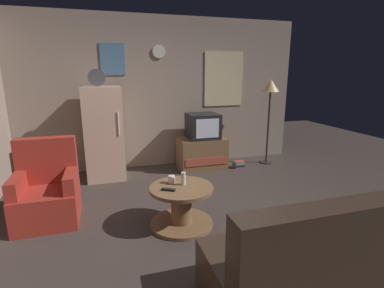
% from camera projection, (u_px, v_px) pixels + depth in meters
% --- Properties ---
extents(ground_plane, '(12.00, 12.00, 0.00)m').
position_uv_depth(ground_plane, '(205.00, 226.00, 3.36)').
color(ground_plane, '#3D332D').
extents(wall_with_art, '(5.20, 0.12, 2.68)m').
position_uv_depth(wall_with_art, '(162.00, 93.00, 5.31)').
color(wall_with_art, gray).
rests_on(wall_with_art, ground_plane).
extents(fridge, '(0.60, 0.62, 1.77)m').
position_uv_depth(fridge, '(104.00, 133.00, 4.73)').
color(fridge, beige).
rests_on(fridge, ground_plane).
extents(tv_stand, '(0.84, 0.53, 0.56)m').
position_uv_depth(tv_stand, '(202.00, 153.00, 5.31)').
color(tv_stand, brown).
rests_on(tv_stand, ground_plane).
extents(crt_tv, '(0.54, 0.51, 0.44)m').
position_uv_depth(crt_tv, '(203.00, 126.00, 5.20)').
color(crt_tv, black).
rests_on(crt_tv, tv_stand).
extents(standing_lamp, '(0.32, 0.32, 1.59)m').
position_uv_depth(standing_lamp, '(270.00, 92.00, 5.36)').
color(standing_lamp, '#332D28').
rests_on(standing_lamp, ground_plane).
extents(coffee_table, '(0.72, 0.72, 0.47)m').
position_uv_depth(coffee_table, '(182.00, 206.00, 3.33)').
color(coffee_table, brown).
rests_on(coffee_table, ground_plane).
extents(wine_glass, '(0.05, 0.05, 0.15)m').
position_uv_depth(wine_glass, '(183.00, 179.00, 3.31)').
color(wine_glass, silver).
rests_on(wine_glass, coffee_table).
extents(mug_ceramic_white, '(0.08, 0.08, 0.09)m').
position_uv_depth(mug_ceramic_white, '(172.00, 179.00, 3.37)').
color(mug_ceramic_white, silver).
rests_on(mug_ceramic_white, coffee_table).
extents(remote_control, '(0.15, 0.11, 0.02)m').
position_uv_depth(remote_control, '(168.00, 190.00, 3.16)').
color(remote_control, black).
rests_on(remote_control, coffee_table).
extents(armchair, '(0.68, 0.68, 0.96)m').
position_uv_depth(armchair, '(47.00, 193.00, 3.44)').
color(armchair, '#A52D23').
rests_on(armchair, ground_plane).
extents(couch, '(1.70, 0.80, 0.92)m').
position_uv_depth(couch, '(321.00, 264.00, 2.21)').
color(couch, '#38281E').
rests_on(couch, ground_plane).
extents(book_stack, '(0.21, 0.17, 0.12)m').
position_uv_depth(book_stack, '(239.00, 164.00, 5.39)').
color(book_stack, '#915883').
rests_on(book_stack, ground_plane).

